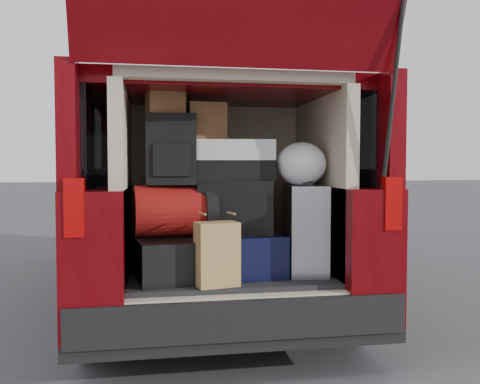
{
  "coord_description": "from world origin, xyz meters",
  "views": [
    {
      "loc": [
        -0.47,
        -3.0,
        1.23
      ],
      "look_at": [
        0.08,
        0.2,
        1.07
      ],
      "focal_mm": 38.0,
      "sensor_mm": 36.0,
      "label": 1
    }
  ],
  "objects_px": {
    "kraft_bag": "(217,254)",
    "backpack": "(172,150)",
    "navy_hardshell": "(237,253)",
    "twotone_duffel": "(229,160)",
    "silver_roller": "(305,230)",
    "black_hardshell": "(172,257)",
    "red_duffel": "(175,210)",
    "black_soft_case": "(236,207)"
  },
  "relations": [
    {
      "from": "kraft_bag",
      "to": "backpack",
      "type": "bearing_deg",
      "value": 115.99
    },
    {
      "from": "navy_hardshell",
      "to": "twotone_duffel",
      "type": "xyz_separation_m",
      "value": [
        -0.05,
        0.02,
        0.59
      ]
    },
    {
      "from": "kraft_bag",
      "to": "black_soft_case",
      "type": "height_order",
      "value": "black_soft_case"
    },
    {
      "from": "navy_hardshell",
      "to": "red_duffel",
      "type": "height_order",
      "value": "red_duffel"
    },
    {
      "from": "navy_hardshell",
      "to": "backpack",
      "type": "bearing_deg",
      "value": 176.38
    },
    {
      "from": "silver_roller",
      "to": "black_soft_case",
      "type": "height_order",
      "value": "black_soft_case"
    },
    {
      "from": "kraft_bag",
      "to": "navy_hardshell",
      "type": "bearing_deg",
      "value": 50.95
    },
    {
      "from": "red_duffel",
      "to": "black_soft_case",
      "type": "relative_size",
      "value": 1.07
    },
    {
      "from": "kraft_bag",
      "to": "backpack",
      "type": "distance_m",
      "value": 0.72
    },
    {
      "from": "navy_hardshell",
      "to": "black_soft_case",
      "type": "xyz_separation_m",
      "value": [
        -0.01,
        -0.02,
        0.3
      ]
    },
    {
      "from": "silver_roller",
      "to": "kraft_bag",
      "type": "height_order",
      "value": "silver_roller"
    },
    {
      "from": "silver_roller",
      "to": "kraft_bag",
      "type": "xyz_separation_m",
      "value": [
        -0.59,
        -0.23,
        -0.1
      ]
    },
    {
      "from": "navy_hardshell",
      "to": "kraft_bag",
      "type": "height_order",
      "value": "kraft_bag"
    },
    {
      "from": "silver_roller",
      "to": "backpack",
      "type": "xyz_separation_m",
      "value": [
        -0.83,
        0.07,
        0.5
      ]
    },
    {
      "from": "silver_roller",
      "to": "red_duffel",
      "type": "height_order",
      "value": "red_duffel"
    },
    {
      "from": "backpack",
      "to": "twotone_duffel",
      "type": "relative_size",
      "value": 0.76
    },
    {
      "from": "red_duffel",
      "to": "black_soft_case",
      "type": "height_order",
      "value": "black_soft_case"
    },
    {
      "from": "red_duffel",
      "to": "twotone_duffel",
      "type": "relative_size",
      "value": 0.87
    },
    {
      "from": "red_duffel",
      "to": "black_hardshell",
      "type": "bearing_deg",
      "value": -127.2
    },
    {
      "from": "black_hardshell",
      "to": "backpack",
      "type": "bearing_deg",
      "value": 65.34
    },
    {
      "from": "backpack",
      "to": "twotone_duffel",
      "type": "height_order",
      "value": "backpack"
    },
    {
      "from": "kraft_bag",
      "to": "twotone_duffel",
      "type": "relative_size",
      "value": 0.64
    },
    {
      "from": "navy_hardshell",
      "to": "silver_roller",
      "type": "xyz_separation_m",
      "value": [
        0.42,
        -0.1,
        0.15
      ]
    },
    {
      "from": "black_hardshell",
      "to": "red_duffel",
      "type": "distance_m",
      "value": 0.29
    },
    {
      "from": "twotone_duffel",
      "to": "black_soft_case",
      "type": "bearing_deg",
      "value": -31.19
    },
    {
      "from": "black_soft_case",
      "to": "twotone_duffel",
      "type": "xyz_separation_m",
      "value": [
        -0.04,
        0.03,
        0.29
      ]
    },
    {
      "from": "black_hardshell",
      "to": "red_duffel",
      "type": "height_order",
      "value": "red_duffel"
    },
    {
      "from": "navy_hardshell",
      "to": "silver_roller",
      "type": "height_order",
      "value": "silver_roller"
    },
    {
      "from": "kraft_bag",
      "to": "backpack",
      "type": "height_order",
      "value": "backpack"
    },
    {
      "from": "navy_hardshell",
      "to": "backpack",
      "type": "height_order",
      "value": "backpack"
    },
    {
      "from": "black_hardshell",
      "to": "black_soft_case",
      "type": "height_order",
      "value": "black_soft_case"
    },
    {
      "from": "navy_hardshell",
      "to": "twotone_duffel",
      "type": "distance_m",
      "value": 0.59
    },
    {
      "from": "backpack",
      "to": "twotone_duffel",
      "type": "bearing_deg",
      "value": 9.78
    },
    {
      "from": "black_hardshell",
      "to": "red_duffel",
      "type": "bearing_deg",
      "value": 49.24
    },
    {
      "from": "black_hardshell",
      "to": "black_soft_case",
      "type": "bearing_deg",
      "value": -5.76
    },
    {
      "from": "navy_hardshell",
      "to": "twotone_duffel",
      "type": "relative_size",
      "value": 1.04
    },
    {
      "from": "navy_hardshell",
      "to": "black_hardshell",
      "type": "bearing_deg",
      "value": 178.64
    },
    {
      "from": "black_hardshell",
      "to": "backpack",
      "type": "xyz_separation_m",
      "value": [
        0.0,
        0.02,
        0.66
      ]
    },
    {
      "from": "silver_roller",
      "to": "black_soft_case",
      "type": "distance_m",
      "value": 0.46
    },
    {
      "from": "navy_hardshell",
      "to": "red_duffel",
      "type": "distance_m",
      "value": 0.48
    },
    {
      "from": "black_hardshell",
      "to": "kraft_bag",
      "type": "height_order",
      "value": "kraft_bag"
    },
    {
      "from": "silver_roller",
      "to": "twotone_duffel",
      "type": "xyz_separation_m",
      "value": [
        -0.47,
        0.11,
        0.44
      ]
    }
  ]
}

